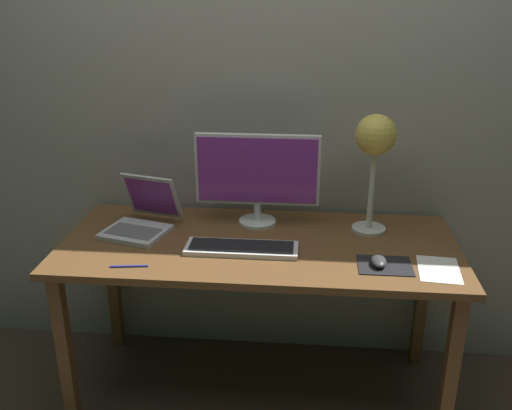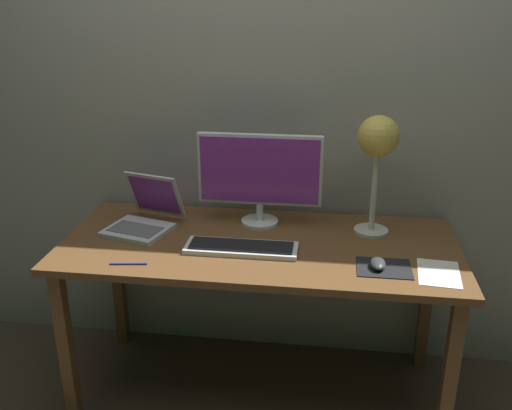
{
  "view_description": "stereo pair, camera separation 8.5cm",
  "coord_description": "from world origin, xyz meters",
  "px_view_note": "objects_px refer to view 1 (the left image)",
  "views": [
    {
      "loc": [
        0.18,
        -2.07,
        1.71
      ],
      "look_at": [
        -0.01,
        -0.05,
        0.92
      ],
      "focal_mm": 39.71,
      "sensor_mm": 36.0,
      "label": 1
    },
    {
      "loc": [
        0.26,
        -2.06,
        1.71
      ],
      "look_at": [
        -0.01,
        -0.05,
        0.92
      ],
      "focal_mm": 39.71,
      "sensor_mm": 36.0,
      "label": 2
    }
  ],
  "objects_px": {
    "laptop": "(143,215)",
    "desk_lamp": "(375,143)",
    "monitor": "(257,174)",
    "keyboard_main": "(242,248)",
    "mouse": "(379,261)",
    "pen": "(129,266)"
  },
  "relations": [
    {
      "from": "laptop",
      "to": "desk_lamp",
      "type": "xyz_separation_m",
      "value": [
        0.95,
        0.06,
        0.32
      ]
    },
    {
      "from": "monitor",
      "to": "laptop",
      "type": "distance_m",
      "value": 0.52
    },
    {
      "from": "keyboard_main",
      "to": "desk_lamp",
      "type": "height_order",
      "value": "desk_lamp"
    },
    {
      "from": "laptop",
      "to": "mouse",
      "type": "relative_size",
      "value": 3.69
    },
    {
      "from": "desk_lamp",
      "to": "pen",
      "type": "distance_m",
      "value": 1.07
    },
    {
      "from": "desk_lamp",
      "to": "mouse",
      "type": "height_order",
      "value": "desk_lamp"
    },
    {
      "from": "monitor",
      "to": "keyboard_main",
      "type": "xyz_separation_m",
      "value": [
        -0.04,
        -0.28,
        -0.22
      ]
    },
    {
      "from": "pen",
      "to": "monitor",
      "type": "bearing_deg",
      "value": 46.2
    },
    {
      "from": "monitor",
      "to": "keyboard_main",
      "type": "distance_m",
      "value": 0.35
    },
    {
      "from": "pen",
      "to": "laptop",
      "type": "bearing_deg",
      "value": 96.83
    },
    {
      "from": "laptop",
      "to": "pen",
      "type": "distance_m",
      "value": 0.36
    },
    {
      "from": "laptop",
      "to": "keyboard_main",
      "type": "bearing_deg",
      "value": -22.38
    },
    {
      "from": "monitor",
      "to": "desk_lamp",
      "type": "relative_size",
      "value": 1.06
    },
    {
      "from": "monitor",
      "to": "desk_lamp",
      "type": "bearing_deg",
      "value": -4.08
    },
    {
      "from": "laptop",
      "to": "mouse",
      "type": "distance_m",
      "value": 1.0
    },
    {
      "from": "mouse",
      "to": "pen",
      "type": "height_order",
      "value": "mouse"
    },
    {
      "from": "desk_lamp",
      "to": "mouse",
      "type": "distance_m",
      "value": 0.49
    },
    {
      "from": "monitor",
      "to": "desk_lamp",
      "type": "xyz_separation_m",
      "value": [
        0.48,
        -0.03,
        0.15
      ]
    },
    {
      "from": "keyboard_main",
      "to": "monitor",
      "type": "bearing_deg",
      "value": 82.5
    },
    {
      "from": "monitor",
      "to": "desk_lamp",
      "type": "distance_m",
      "value": 0.5
    },
    {
      "from": "mouse",
      "to": "pen",
      "type": "xyz_separation_m",
      "value": [
        -0.92,
        -0.09,
        -0.02
      ]
    },
    {
      "from": "laptop",
      "to": "desk_lamp",
      "type": "height_order",
      "value": "desk_lamp"
    }
  ]
}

